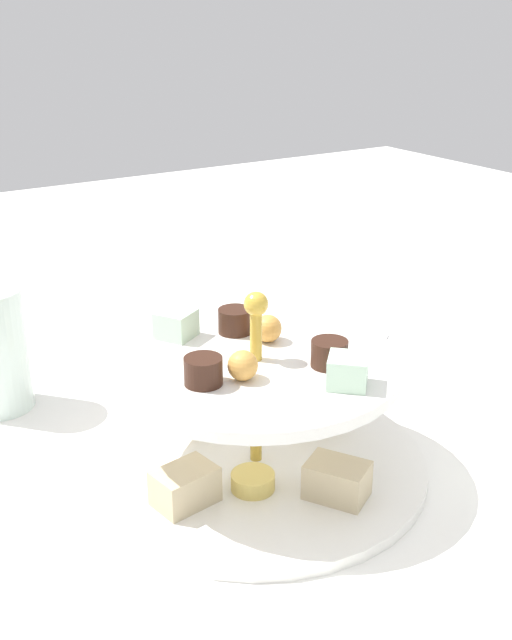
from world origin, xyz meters
The scene contains 3 objects.
ground_plane centered at (0.00, 0.00, 0.00)m, with size 2.40×2.40×0.00m, color white.
tiered_serving_stand centered at (0.00, 0.00, 0.05)m, with size 0.29×0.29×0.16m.
butter_knife_left centered at (-0.23, 0.24, 0.00)m, with size 0.17×0.01×0.00m, color silver.
Camera 1 is at (0.50, -0.32, 0.38)m, focal length 44.26 mm.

